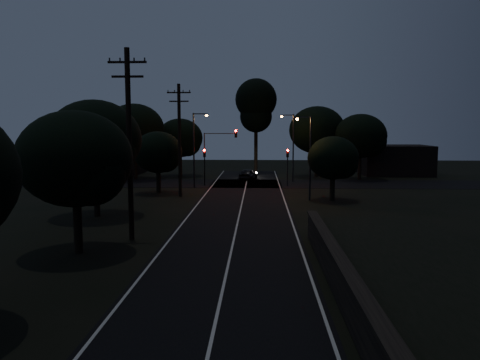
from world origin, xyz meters
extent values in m
cube|color=black|center=(0.00, 22.00, 0.01)|extent=(8.00, 70.00, 0.02)
cube|color=black|center=(0.00, 42.00, 0.01)|extent=(60.00, 8.00, 0.02)
cube|color=beige|center=(0.00, 22.00, 0.03)|extent=(0.12, 70.00, 0.01)
cube|color=beige|center=(-3.75, 22.00, 0.03)|extent=(0.12, 70.00, 0.01)
cube|color=beige|center=(3.75, 22.00, 0.03)|extent=(0.12, 70.00, 0.01)
cube|color=black|center=(4.60, 3.00, 0.75)|extent=(0.40, 26.00, 1.50)
cube|color=black|center=(4.60, 3.00, 1.55)|extent=(0.55, 26.00, 0.10)
cube|color=black|center=(8.00, 3.00, 0.60)|extent=(6.50, 26.00, 1.20)
cylinder|color=black|center=(-6.00, 15.00, 5.50)|extent=(0.30, 0.30, 11.00)
cube|color=black|center=(-6.00, 15.00, 10.20)|extent=(2.20, 0.12, 0.12)
cube|color=black|center=(-6.00, 15.00, 9.40)|extent=(1.80, 0.12, 0.12)
cylinder|color=black|center=(-6.00, 32.00, 5.25)|extent=(0.30, 0.30, 10.50)
cube|color=black|center=(-6.00, 32.00, 9.70)|extent=(2.20, 0.12, 0.12)
cube|color=black|center=(-6.00, 32.00, 8.90)|extent=(1.80, 0.12, 0.12)
cylinder|color=black|center=(-8.00, 12.00, 1.38)|extent=(0.44, 0.44, 2.76)
ellipsoid|color=black|center=(-8.00, 12.00, 4.96)|extent=(5.86, 5.86, 4.98)
sphere|color=black|center=(-6.98, 11.41, 4.37)|extent=(3.51, 3.51, 3.51)
cylinder|color=black|center=(-10.50, 22.00, 1.56)|extent=(0.44, 0.44, 3.13)
ellipsoid|color=black|center=(-10.50, 22.00, 5.66)|extent=(6.75, 6.75, 5.74)
sphere|color=black|center=(-9.32, 21.32, 4.99)|extent=(4.05, 4.05, 4.05)
cylinder|color=black|center=(-8.50, 34.00, 1.13)|extent=(0.44, 0.44, 2.26)
ellipsoid|color=black|center=(-8.50, 34.00, 4.06)|extent=(4.82, 4.82, 4.09)
sphere|color=black|center=(-7.66, 33.52, 3.58)|extent=(2.89, 2.89, 2.89)
cylinder|color=black|center=(-9.00, 50.00, 1.40)|extent=(0.44, 0.44, 2.81)
ellipsoid|color=black|center=(-9.00, 50.00, 5.06)|extent=(6.01, 6.01, 5.11)
sphere|color=black|center=(-7.95, 49.40, 4.46)|extent=(3.61, 3.61, 3.61)
cylinder|color=black|center=(-14.00, 46.00, 1.75)|extent=(0.44, 0.44, 3.50)
ellipsoid|color=black|center=(-14.00, 46.00, 6.26)|extent=(7.36, 7.36, 6.26)
sphere|color=black|center=(-12.71, 45.26, 5.52)|extent=(4.42, 4.42, 4.42)
cylinder|color=black|center=(9.00, 50.00, 1.69)|extent=(0.44, 0.44, 3.38)
ellipsoid|color=black|center=(9.00, 50.00, 6.10)|extent=(7.27, 7.27, 6.18)
sphere|color=black|center=(10.27, 49.27, 5.38)|extent=(4.36, 4.36, 4.36)
cylinder|color=black|center=(14.00, 47.00, 1.50)|extent=(0.44, 0.44, 3.00)
ellipsoid|color=black|center=(14.00, 47.00, 5.40)|extent=(6.40, 6.40, 5.44)
sphere|color=black|center=(15.12, 46.36, 4.76)|extent=(3.84, 3.84, 3.84)
cylinder|color=black|center=(8.00, 30.00, 1.06)|extent=(0.44, 0.44, 2.13)
ellipsoid|color=black|center=(8.00, 30.00, 3.82)|extent=(4.51, 4.51, 3.84)
sphere|color=black|center=(8.79, 29.55, 3.37)|extent=(2.71, 2.71, 2.71)
cylinder|color=black|center=(1.00, 55.00, 3.65)|extent=(0.50, 0.50, 7.30)
sphere|color=black|center=(1.00, 55.00, 10.35)|extent=(5.84, 5.84, 5.84)
sphere|color=black|center=(1.00, 55.00, 7.96)|extent=(4.51, 4.51, 4.51)
cube|color=black|center=(-20.00, 52.00, 2.20)|extent=(10.00, 8.00, 4.40)
cube|color=black|center=(20.00, 53.00, 2.00)|extent=(9.00, 7.00, 4.00)
cylinder|color=black|center=(-4.60, 40.00, 1.60)|extent=(0.12, 0.12, 3.20)
cube|color=black|center=(-4.60, 40.00, 3.65)|extent=(0.28, 0.22, 0.90)
sphere|color=#FF0705|center=(-4.60, 39.87, 3.95)|extent=(0.22, 0.22, 0.22)
cylinder|color=black|center=(4.60, 40.00, 1.60)|extent=(0.12, 0.12, 3.20)
cube|color=black|center=(4.60, 40.00, 3.65)|extent=(0.28, 0.22, 0.90)
sphere|color=#FF0705|center=(4.60, 39.87, 3.95)|extent=(0.22, 0.22, 0.22)
cylinder|color=black|center=(-4.60, 40.00, 2.50)|extent=(0.12, 0.12, 5.00)
cube|color=black|center=(-1.10, 40.00, 5.80)|extent=(0.28, 0.22, 0.90)
sphere|color=#FF0705|center=(-1.10, 39.87, 6.10)|extent=(0.22, 0.22, 0.22)
cube|color=black|center=(-2.85, 40.00, 5.80)|extent=(3.50, 0.08, 0.08)
cylinder|color=black|center=(-5.50, 38.00, 4.00)|extent=(0.16, 0.16, 8.00)
cube|color=black|center=(-4.80, 38.00, 7.90)|extent=(1.40, 0.10, 0.10)
cube|color=black|center=(-4.10, 38.00, 7.85)|extent=(0.35, 0.22, 0.12)
sphere|color=orange|center=(-4.10, 38.00, 7.75)|extent=(0.26, 0.26, 0.26)
cylinder|color=black|center=(5.50, 44.00, 4.00)|extent=(0.16, 0.16, 8.00)
cube|color=black|center=(4.80, 44.00, 7.90)|extent=(1.40, 0.10, 0.10)
cube|color=black|center=(4.10, 44.00, 7.85)|extent=(0.35, 0.22, 0.12)
sphere|color=orange|center=(4.10, 44.00, 7.75)|extent=(0.26, 0.26, 0.26)
cylinder|color=black|center=(6.00, 30.00, 3.75)|extent=(0.16, 0.16, 7.50)
cube|color=black|center=(5.40, 30.00, 7.40)|extent=(1.20, 0.10, 0.10)
cube|color=black|center=(4.80, 30.00, 7.35)|extent=(0.35, 0.22, 0.12)
sphere|color=orange|center=(4.80, 30.00, 7.25)|extent=(0.26, 0.26, 0.26)
imported|color=black|center=(0.12, 46.00, 0.68)|extent=(2.48, 4.28, 1.37)
camera|label=1|loc=(1.45, -11.60, 6.62)|focal=35.00mm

